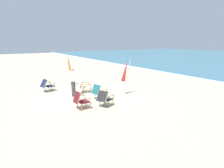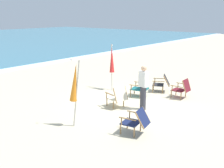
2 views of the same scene
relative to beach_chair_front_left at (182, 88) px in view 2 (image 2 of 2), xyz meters
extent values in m
plane|color=beige|center=(-1.79, 1.18, -0.43)|extent=(80.00, 80.00, 0.00)
cube|color=white|center=(-1.79, 10.88, -0.40)|extent=(80.00, 1.10, 0.06)
cube|color=maroon|center=(0.00, 0.15, -0.11)|extent=(0.53, 0.49, 0.04)
cube|color=maroon|center=(0.00, -0.18, 0.13)|extent=(0.50, 0.22, 0.50)
cylinder|color=olive|center=(-0.24, 0.36, -0.27)|extent=(0.04, 0.04, 0.32)
cylinder|color=olive|center=(0.23, 0.37, -0.27)|extent=(0.04, 0.04, 0.32)
cylinder|color=olive|center=(-0.23, -0.07, -0.27)|extent=(0.04, 0.04, 0.32)
cylinder|color=olive|center=(0.24, -0.06, -0.27)|extent=(0.04, 0.04, 0.32)
cube|color=olive|center=(-0.28, 0.12, 0.11)|extent=(0.05, 0.53, 0.02)
cylinder|color=olive|center=(-0.29, 0.31, 0.00)|extent=(0.04, 0.04, 0.22)
cube|color=olive|center=(0.28, 0.13, 0.11)|extent=(0.05, 0.53, 0.02)
cylinder|color=olive|center=(0.27, 0.32, 0.00)|extent=(0.04, 0.04, 0.22)
cylinder|color=olive|center=(-0.25, -0.18, 0.13)|extent=(0.04, 0.21, 0.50)
cylinder|color=olive|center=(0.26, -0.17, 0.13)|extent=(0.04, 0.21, 0.50)
cube|color=#19234C|center=(-4.03, -0.27, -0.11)|extent=(0.60, 0.57, 0.04)
cube|color=#19234C|center=(-3.96, -0.64, 0.11)|extent=(0.54, 0.39, 0.46)
cylinder|color=olive|center=(-4.30, -0.10, -0.27)|extent=(0.04, 0.04, 0.32)
cylinder|color=olive|center=(-3.84, -0.01, -0.27)|extent=(0.04, 0.04, 0.32)
cylinder|color=olive|center=(-4.22, -0.53, -0.27)|extent=(0.04, 0.04, 0.32)
cylinder|color=olive|center=(-3.76, -0.44, -0.27)|extent=(0.04, 0.04, 0.32)
cube|color=olive|center=(-4.30, -0.34, 0.11)|extent=(0.14, 0.53, 0.02)
cylinder|color=olive|center=(-4.34, -0.16, 0.00)|extent=(0.04, 0.04, 0.22)
cube|color=olive|center=(-3.75, -0.24, 0.11)|extent=(0.14, 0.53, 0.02)
cylinder|color=olive|center=(-3.79, -0.05, 0.00)|extent=(0.04, 0.04, 0.22)
cylinder|color=olive|center=(-4.21, -0.69, 0.11)|extent=(0.10, 0.30, 0.47)
cylinder|color=olive|center=(-3.71, -0.59, 0.11)|extent=(0.10, 0.30, 0.47)
cube|color=#28282D|center=(0.21, 1.24, -0.11)|extent=(0.68, 0.66, 0.04)
cube|color=#28282D|center=(0.37, 0.92, 0.12)|extent=(0.57, 0.47, 0.47)
cylinder|color=olive|center=(-0.10, 1.33, -0.27)|extent=(0.04, 0.04, 0.32)
cylinder|color=olive|center=(0.32, 1.54, -0.27)|extent=(0.04, 0.04, 0.32)
cylinder|color=olive|center=(0.09, 0.94, -0.27)|extent=(0.04, 0.04, 0.32)
cylinder|color=olive|center=(0.51, 1.15, -0.27)|extent=(0.04, 0.04, 0.32)
cube|color=olive|center=(-0.04, 1.10, 0.11)|extent=(0.27, 0.49, 0.02)
cylinder|color=olive|center=(-0.12, 1.27, 0.00)|extent=(0.04, 0.04, 0.22)
cube|color=olive|center=(0.47, 1.35, 0.11)|extent=(0.27, 0.49, 0.02)
cylinder|color=olive|center=(0.38, 1.52, 0.00)|extent=(0.04, 0.04, 0.22)
cylinder|color=olive|center=(0.14, 0.80, 0.12)|extent=(0.16, 0.27, 0.48)
cylinder|color=olive|center=(0.60, 1.03, 0.12)|extent=(0.16, 0.27, 0.48)
cube|color=beige|center=(-2.52, 1.52, -0.11)|extent=(0.63, 0.61, 0.04)
cube|color=beige|center=(-2.62, 1.19, 0.13)|extent=(0.54, 0.36, 0.50)
cylinder|color=olive|center=(-2.69, 1.79, -0.27)|extent=(0.04, 0.04, 0.32)
cylinder|color=olive|center=(-2.24, 1.66, -0.27)|extent=(0.04, 0.04, 0.32)
cylinder|color=olive|center=(-2.81, 1.37, -0.27)|extent=(0.04, 0.04, 0.32)
cylinder|color=olive|center=(-2.36, 1.24, -0.27)|extent=(0.04, 0.04, 0.32)
cube|color=olive|center=(-2.80, 1.57, 0.11)|extent=(0.18, 0.52, 0.02)
cylinder|color=olive|center=(-2.75, 1.75, 0.00)|extent=(0.04, 0.04, 0.22)
cube|color=olive|center=(-2.26, 1.42, 0.11)|extent=(0.18, 0.52, 0.02)
cylinder|color=olive|center=(-2.21, 1.60, 0.00)|extent=(0.04, 0.04, 0.22)
cylinder|color=olive|center=(-2.86, 1.26, 0.13)|extent=(0.10, 0.24, 0.50)
cylinder|color=olive|center=(-2.37, 1.12, 0.13)|extent=(0.10, 0.24, 0.50)
cube|color=#196066|center=(-0.95, 1.58, -0.11)|extent=(0.62, 0.59, 0.04)
cube|color=#196066|center=(-0.87, 1.26, 0.13)|extent=(0.54, 0.34, 0.50)
cylinder|color=olive|center=(-1.23, 1.73, -0.27)|extent=(0.04, 0.04, 0.32)
cylinder|color=olive|center=(-0.78, 1.85, -0.27)|extent=(0.04, 0.04, 0.32)
cylinder|color=olive|center=(-1.12, 1.32, -0.27)|extent=(0.04, 0.04, 0.32)
cylinder|color=olive|center=(-0.67, 1.43, -0.27)|extent=(0.04, 0.04, 0.32)
cube|color=olive|center=(-1.22, 1.49, 0.11)|extent=(0.16, 0.52, 0.02)
cylinder|color=olive|center=(-1.26, 1.68, 0.00)|extent=(0.04, 0.04, 0.22)
cube|color=olive|center=(-0.67, 1.63, 0.11)|extent=(0.16, 0.52, 0.02)
cylinder|color=olive|center=(-0.72, 1.81, 0.00)|extent=(0.04, 0.04, 0.22)
cylinder|color=olive|center=(-1.11, 1.19, 0.13)|extent=(0.10, 0.24, 0.50)
cylinder|color=olive|center=(-0.62, 1.32, 0.13)|extent=(0.10, 0.24, 0.50)
cylinder|color=#B7B2A8|center=(-0.76, 3.13, 0.60)|extent=(0.39, 0.35, 2.06)
cone|color=red|center=(-0.82, 3.08, 0.96)|extent=(0.49, 0.47, 1.18)
sphere|color=#B7B2A8|center=(-0.93, 2.98, 1.62)|extent=(0.06, 0.06, 0.06)
cylinder|color=#B7B2A8|center=(-4.71, 1.27, 0.61)|extent=(0.18, 0.27, 2.09)
cone|color=orange|center=(-4.73, 1.30, 0.98)|extent=(0.36, 0.41, 1.17)
sphere|color=#B7B2A8|center=(-4.77, 1.37, 1.65)|extent=(0.06, 0.06, 0.06)
cylinder|color=#383842|center=(-2.15, 0.52, 0.00)|extent=(0.22, 0.22, 0.86)
cube|color=white|center=(-2.15, 0.52, 0.71)|extent=(0.29, 0.38, 0.56)
sphere|color=tan|center=(-2.15, 0.52, 1.10)|extent=(0.20, 0.20, 0.20)
camera|label=1|loc=(8.05, -3.45, 2.65)|focal=32.00mm
camera|label=2|loc=(-9.85, -4.33, 2.94)|focal=42.00mm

